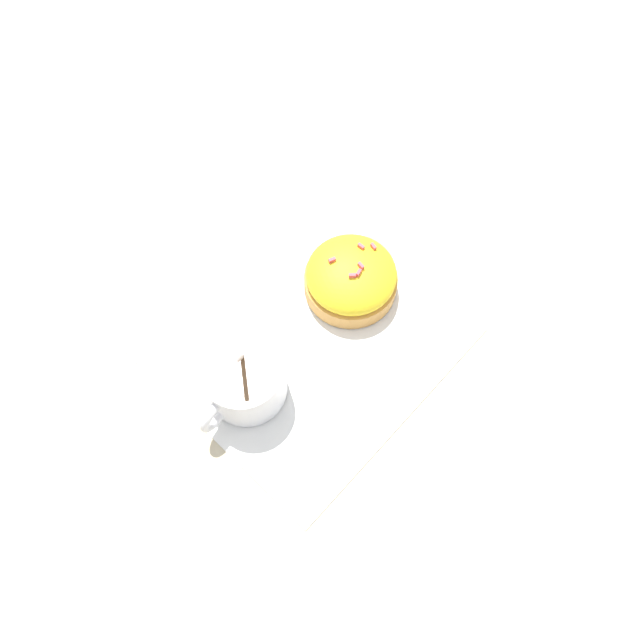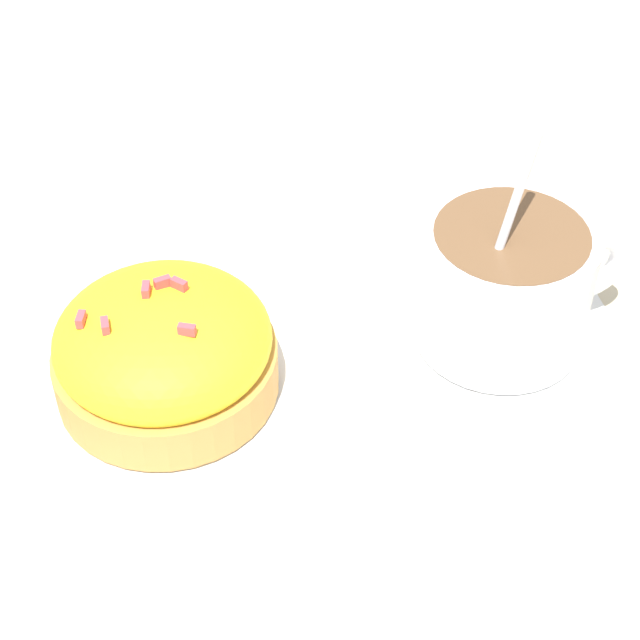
# 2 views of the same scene
# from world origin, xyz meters

# --- Properties ---
(ground_plane) EXTENTS (3.00, 3.00, 0.00)m
(ground_plane) POSITION_xyz_m (0.00, 0.00, 0.00)
(ground_plane) COLOR #C6B793
(paper_napkin) EXTENTS (0.29, 0.29, 0.00)m
(paper_napkin) POSITION_xyz_m (0.00, 0.00, 0.00)
(paper_napkin) COLOR white
(paper_napkin) RESTS_ON ground_plane
(coffee_cup) EXTENTS (0.10, 0.08, 0.10)m
(coffee_cup) POSITION_xyz_m (0.08, -0.01, 0.03)
(coffee_cup) COLOR white
(coffee_cup) RESTS_ON paper_napkin
(frosted_pastry) EXTENTS (0.10, 0.10, 0.05)m
(frosted_pastry) POSITION_xyz_m (-0.07, 0.01, 0.02)
(frosted_pastry) COLOR #D19347
(frosted_pastry) RESTS_ON paper_napkin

